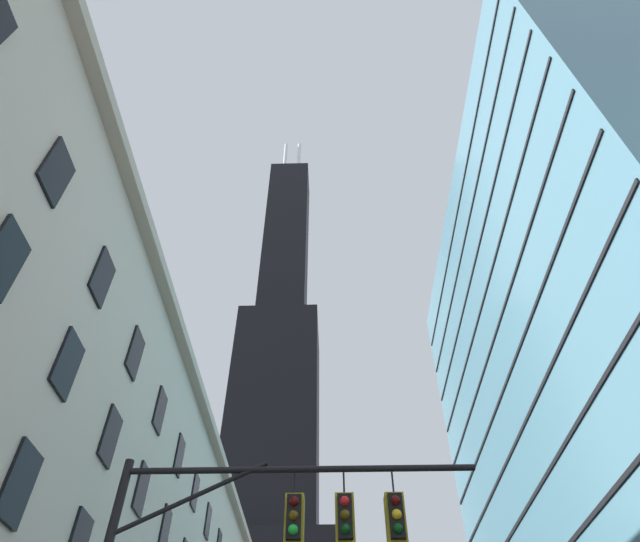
{
  "coord_description": "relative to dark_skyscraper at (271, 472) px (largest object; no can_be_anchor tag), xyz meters",
  "views": [
    {
      "loc": [
        -1.88,
        -7.22,
        1.28
      ],
      "look_at": [
        -2.66,
        24.9,
        33.87
      ],
      "focal_mm": 30.66,
      "sensor_mm": 36.0,
      "label": 1
    }
  ],
  "objects": [
    {
      "name": "dark_skyscraper",
      "position": [
        0.0,
        0.0,
        0.0
      ],
      "size": [
        26.92,
        26.92,
        175.11
      ],
      "color": "black",
      "rests_on": "ground"
    },
    {
      "name": "glass_office_midrise",
      "position": [
        34.13,
        -71.81,
        -27.32
      ],
      "size": [
        17.7,
        43.23,
        48.32
      ],
      "color": "teal",
      "rests_on": "ground"
    }
  ]
}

